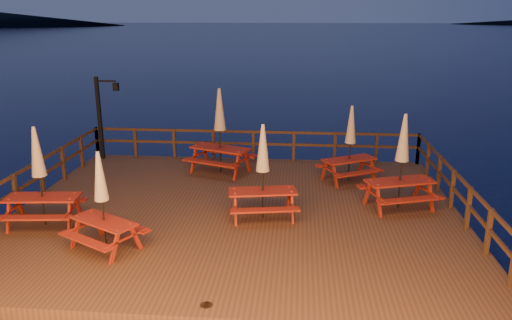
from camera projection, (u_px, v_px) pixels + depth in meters
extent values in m
plane|color=black|center=(237.00, 224.00, 13.72)|extent=(500.00, 500.00, 0.00)
cube|color=#4D2B18|center=(237.00, 217.00, 13.66)|extent=(12.00, 10.00, 0.40)
cylinder|color=#3C1C13|center=(104.00, 176.00, 18.67)|extent=(0.24, 0.24, 1.40)
cylinder|color=#3C1C13|center=(253.00, 180.00, 18.20)|extent=(0.24, 0.24, 1.40)
cylinder|color=#3C1C13|center=(409.00, 184.00, 17.73)|extent=(0.24, 0.24, 1.40)
cube|color=#3C1C13|center=(253.00, 132.00, 17.93)|extent=(11.70, 0.06, 0.09)
cube|color=#3C1C13|center=(253.00, 144.00, 18.06)|extent=(11.70, 0.06, 0.09)
cube|color=#3C1C13|center=(128.00, 142.00, 18.47)|extent=(0.10, 0.10, 1.10)
cube|color=#3C1C13|center=(253.00, 145.00, 18.08)|extent=(0.10, 0.10, 1.10)
cube|color=#3C1C13|center=(385.00, 148.00, 17.68)|extent=(0.10, 0.10, 1.10)
cube|color=#3C1C13|center=(27.00, 168.00, 13.80)|extent=(0.06, 9.70, 0.09)
cube|color=#3C1C13|center=(29.00, 183.00, 13.92)|extent=(0.06, 9.70, 0.09)
cube|color=#3C1C13|center=(29.00, 185.00, 13.94)|extent=(0.10, 0.10, 1.10)
cube|color=#3C1C13|center=(87.00, 148.00, 17.64)|extent=(0.10, 0.10, 1.10)
cube|color=#3C1C13|center=(462.00, 180.00, 12.81)|extent=(0.06, 9.70, 0.09)
cube|color=#3C1C13|center=(460.00, 196.00, 12.94)|extent=(0.06, 9.70, 0.09)
cube|color=#3C1C13|center=(460.00, 198.00, 12.96)|extent=(0.10, 0.10, 1.10)
cube|color=#3C1C13|center=(425.00, 157.00, 16.66)|extent=(0.10, 0.10, 1.10)
cube|color=black|center=(100.00, 118.00, 17.99)|extent=(0.12, 0.12, 3.00)
cube|color=black|center=(106.00, 81.00, 17.57)|extent=(0.70, 0.06, 0.06)
cube|color=black|center=(116.00, 87.00, 17.60)|extent=(0.18, 0.18, 0.28)
sphere|color=#FFC266|center=(116.00, 87.00, 17.60)|extent=(0.14, 0.14, 0.14)
cube|color=maroon|center=(349.00, 159.00, 15.80)|extent=(1.81, 1.39, 0.05)
cube|color=maroon|center=(339.00, 163.00, 16.38)|extent=(1.62, 1.05, 0.05)
cube|color=maroon|center=(359.00, 173.00, 15.38)|extent=(1.62, 1.05, 0.05)
cube|color=maroon|center=(325.00, 170.00, 15.90)|extent=(0.09, 0.11, 0.71)
cube|color=maroon|center=(335.00, 176.00, 15.36)|extent=(0.09, 0.11, 0.71)
cube|color=maroon|center=(361.00, 165.00, 16.44)|extent=(0.09, 0.11, 0.71)
cube|color=maroon|center=(373.00, 170.00, 15.90)|extent=(0.09, 0.11, 0.71)
cylinder|color=black|center=(350.00, 145.00, 15.66)|extent=(0.04, 0.04, 2.36)
cone|color=tan|center=(351.00, 124.00, 15.48)|extent=(0.34, 0.34, 1.18)
sphere|color=black|center=(352.00, 107.00, 15.32)|extent=(0.07, 0.07, 0.07)
cube|color=maroon|center=(220.00, 148.00, 16.63)|extent=(2.12, 1.45, 0.05)
cube|color=maroon|center=(230.00, 153.00, 17.29)|extent=(1.95, 1.02, 0.05)
cube|color=maroon|center=(210.00, 163.00, 16.16)|extent=(1.95, 1.02, 0.05)
cube|color=maroon|center=(206.00, 154.00, 17.41)|extent=(0.10, 0.13, 0.82)
cube|color=maroon|center=(194.00, 160.00, 16.79)|extent=(0.10, 0.13, 0.82)
cube|color=maroon|center=(247.00, 161.00, 16.70)|extent=(0.10, 0.13, 0.82)
cube|color=maroon|center=(237.00, 166.00, 16.08)|extent=(0.10, 0.13, 0.82)
cylinder|color=black|center=(220.00, 132.00, 16.47)|extent=(0.05, 0.05, 2.75)
cone|color=tan|center=(220.00, 109.00, 16.25)|extent=(0.40, 0.40, 1.37)
sphere|color=black|center=(219.00, 90.00, 16.07)|extent=(0.08, 0.08, 0.08)
cube|color=maroon|center=(104.00, 221.00, 11.24)|extent=(1.71, 1.33, 0.04)
cube|color=maroon|center=(123.00, 224.00, 11.74)|extent=(1.52, 1.01, 0.04)
cube|color=maroon|center=(85.00, 241.00, 10.89)|extent=(1.52, 1.01, 0.04)
cube|color=maroon|center=(97.00, 224.00, 11.93)|extent=(0.09, 0.10, 0.67)
cube|color=maroon|center=(76.00, 232.00, 11.46)|extent=(0.09, 0.10, 0.67)
cube|color=maroon|center=(135.00, 237.00, 11.21)|extent=(0.09, 0.10, 0.67)
cube|color=maroon|center=(115.00, 247.00, 10.74)|extent=(0.09, 0.10, 0.67)
cylinder|color=black|center=(102.00, 203.00, 11.11)|extent=(0.04, 0.04, 2.23)
cone|color=tan|center=(100.00, 176.00, 10.93)|extent=(0.32, 0.32, 1.12)
sphere|color=black|center=(98.00, 153.00, 10.78)|extent=(0.06, 0.06, 0.06)
cube|color=maroon|center=(400.00, 181.00, 13.57)|extent=(1.97, 1.26, 0.05)
cube|color=maroon|center=(388.00, 185.00, 14.23)|extent=(1.84, 0.85, 0.05)
cube|color=maroon|center=(411.00, 200.00, 13.09)|extent=(1.84, 0.85, 0.05)
cube|color=maroon|center=(368.00, 193.00, 13.83)|extent=(0.09, 0.12, 0.77)
cube|color=maroon|center=(379.00, 201.00, 13.20)|extent=(0.09, 0.12, 0.77)
cube|color=maroon|center=(417.00, 188.00, 14.17)|extent=(0.09, 0.12, 0.77)
cube|color=maroon|center=(431.00, 196.00, 13.54)|extent=(0.09, 0.12, 0.77)
cylinder|color=black|center=(402.00, 163.00, 13.43)|extent=(0.05, 0.05, 2.56)
cone|color=tan|center=(404.00, 138.00, 13.22)|extent=(0.37, 0.37, 1.28)
sphere|color=black|center=(406.00, 116.00, 13.05)|extent=(0.07, 0.07, 0.07)
cube|color=maroon|center=(42.00, 197.00, 12.47)|extent=(1.85, 0.88, 0.05)
cube|color=maroon|center=(53.00, 200.00, 13.12)|extent=(1.81, 0.46, 0.05)
cube|color=maroon|center=(34.00, 218.00, 11.98)|extent=(1.81, 0.46, 0.05)
cube|color=maroon|center=(20.00, 206.00, 12.87)|extent=(0.07, 0.11, 0.74)
cube|color=maroon|center=(9.00, 216.00, 12.25)|extent=(0.07, 0.11, 0.74)
cube|color=maroon|center=(78.00, 206.00, 12.90)|extent=(0.07, 0.11, 0.74)
cube|color=maroon|center=(69.00, 216.00, 12.27)|extent=(0.07, 0.11, 0.74)
cylinder|color=black|center=(40.00, 179.00, 12.32)|extent=(0.04, 0.04, 2.48)
cone|color=tan|center=(36.00, 152.00, 12.12)|extent=(0.36, 0.36, 1.24)
sphere|color=black|center=(33.00, 128.00, 11.96)|extent=(0.07, 0.07, 0.07)
cube|color=maroon|center=(263.00, 191.00, 12.94)|extent=(1.84, 0.98, 0.05)
cube|color=maroon|center=(260.00, 194.00, 13.58)|extent=(1.77, 0.58, 0.05)
cube|color=maroon|center=(265.00, 210.00, 12.46)|extent=(1.77, 0.58, 0.05)
cube|color=maroon|center=(234.00, 201.00, 13.28)|extent=(0.07, 0.11, 0.73)
cube|color=maroon|center=(235.00, 210.00, 12.67)|extent=(0.07, 0.11, 0.73)
cube|color=maroon|center=(288.00, 199.00, 13.41)|extent=(0.07, 0.11, 0.73)
cube|color=maroon|center=(292.00, 208.00, 12.80)|extent=(0.07, 0.11, 0.73)
cylinder|color=black|center=(263.00, 173.00, 12.80)|extent=(0.04, 0.04, 2.43)
cone|color=tan|center=(263.00, 148.00, 12.60)|extent=(0.35, 0.35, 1.22)
sphere|color=black|center=(263.00, 126.00, 12.44)|extent=(0.07, 0.07, 0.07)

